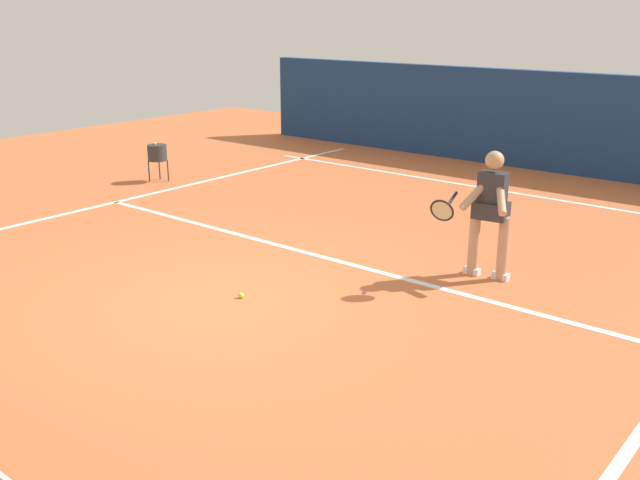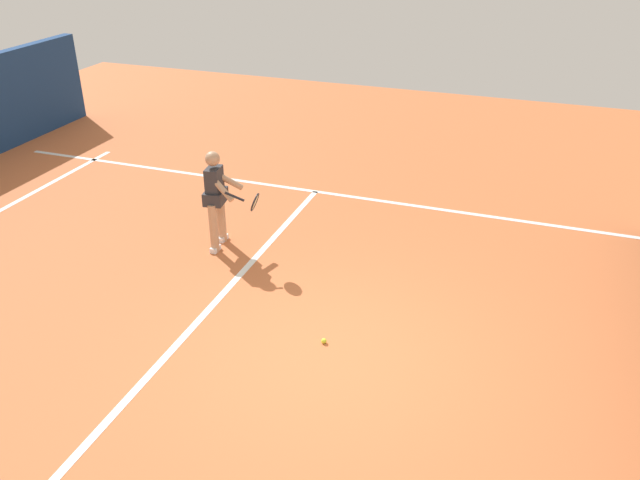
# 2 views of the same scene
# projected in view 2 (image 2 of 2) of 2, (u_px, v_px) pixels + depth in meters

# --- Properties ---
(ground_plane) EXTENTS (24.18, 24.18, 0.00)m
(ground_plane) POSITION_uv_depth(u_px,v_px,m) (339.00, 356.00, 7.84)
(ground_plane) COLOR #C66638
(service_line_marking) EXTENTS (9.00, 0.10, 0.01)m
(service_line_marking) POSITION_uv_depth(u_px,v_px,m) (195.00, 324.00, 8.41)
(service_line_marking) COLOR white
(service_line_marking) RESTS_ON ground
(sideline_left_marking) EXTENTS (0.10, 16.60, 0.01)m
(sideline_left_marking) POSITION_uv_depth(u_px,v_px,m) (419.00, 206.00, 11.58)
(sideline_left_marking) COLOR white
(sideline_left_marking) RESTS_ON ground
(tennis_player) EXTENTS (0.72, 1.01, 1.55)m
(tennis_player) POSITION_uv_depth(u_px,v_px,m) (217.00, 196.00, 9.89)
(tennis_player) COLOR tan
(tennis_player) RESTS_ON ground
(tennis_ball_near) EXTENTS (0.07, 0.07, 0.07)m
(tennis_ball_near) POSITION_uv_depth(u_px,v_px,m) (324.00, 341.00, 8.05)
(tennis_ball_near) COLOR #D1E533
(tennis_ball_near) RESTS_ON ground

